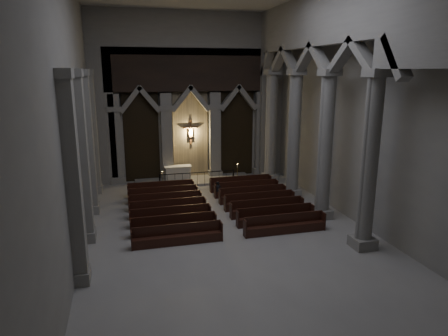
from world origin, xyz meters
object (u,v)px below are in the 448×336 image
Objects in this scene: candle_stand_right at (237,179)px; pews at (215,207)px; altar_rail at (197,177)px; worshipper at (218,190)px; candle_stand_left at (163,184)px; altar at (178,173)px.

candle_stand_right is 0.16× the size of pews.
candle_stand_right is at bearing 61.02° from pews.
altar_rail is at bearing 90.00° from pews.
pews is at bearing -127.53° from worshipper.
candle_stand_left is at bearing 116.91° from worshipper.
candle_stand_left is at bearing -179.88° from altar_rail.
worshipper is at bearing -67.77° from altar.
candle_stand_right reaches higher than altar.
worshipper is at bearing -43.31° from candle_stand_left.
altar_rail is 5.46m from pews.
candle_stand_left is at bearing 176.42° from candle_stand_right.
candle_stand_left is 0.81× the size of candle_stand_right.
altar_rail is at bearing 173.28° from candle_stand_right.
candle_stand_right reaches higher than pews.
altar_rail is 2.45m from candle_stand_left.
altar_rail is 3.12m from worshipper.
candle_stand_left is 0.13× the size of pews.
pews is at bearing -90.00° from altar_rail.
candle_stand_right is 1.39× the size of worshipper.
candle_stand_left is at bearing -127.41° from altar.
altar is at bearing 153.22° from candle_stand_right.
pews is 2.56m from worshipper.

